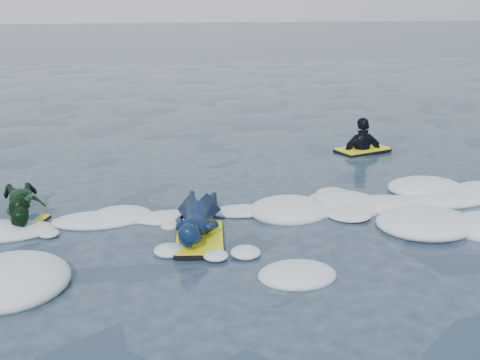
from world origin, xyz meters
name	(u,v)px	position (x,y,z in m)	size (l,w,h in m)	color
ground	(175,269)	(0.00, 0.00, 0.00)	(120.00, 120.00, 0.00)	#1C3343
foam_band	(170,233)	(0.00, 1.03, 0.00)	(12.00, 3.10, 0.30)	white
prone_woman_unit	(198,219)	(0.34, 0.91, 0.21)	(0.90, 1.69, 0.42)	black
prone_child_unit	(24,206)	(-1.87, 1.72, 0.23)	(0.71, 1.24, 0.45)	black
waiting_rider_unit	(362,156)	(3.83, 4.53, -0.08)	(1.14, 0.87, 1.52)	black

